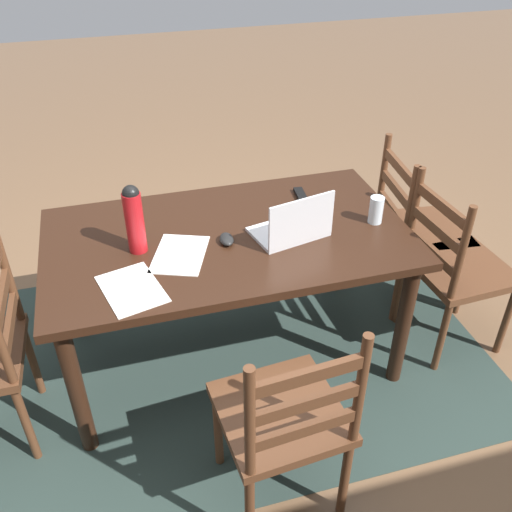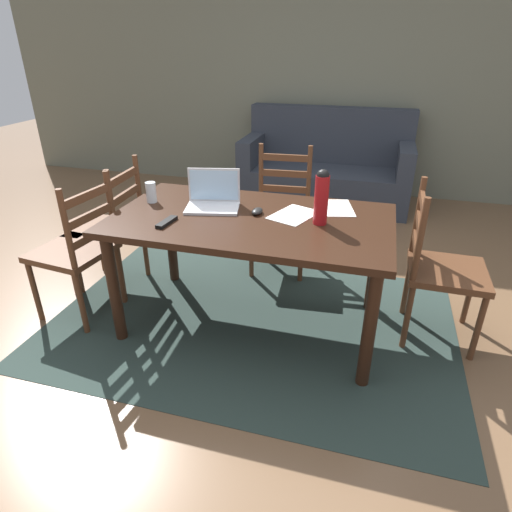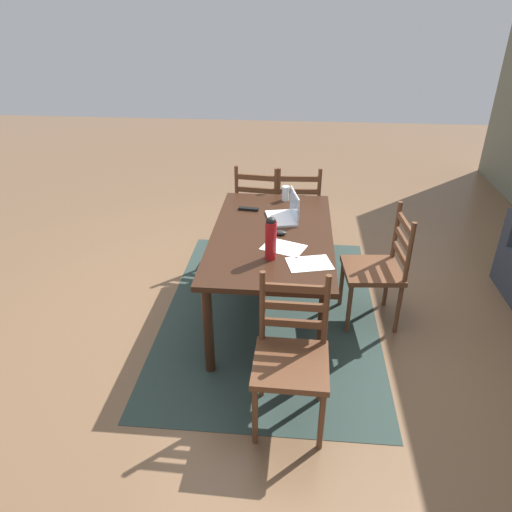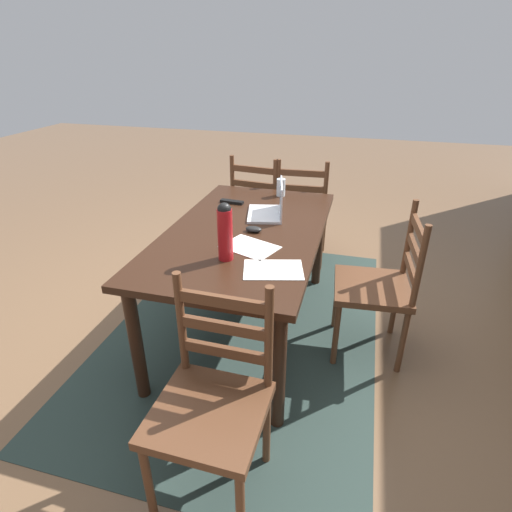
{
  "view_description": "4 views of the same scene",
  "coord_description": "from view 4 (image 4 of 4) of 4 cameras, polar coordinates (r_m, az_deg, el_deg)",
  "views": [
    {
      "loc": [
        0.45,
        2.07,
        2.1
      ],
      "look_at": [
        -0.11,
        0.06,
        0.64
      ],
      "focal_mm": 39.23,
      "sensor_mm": 36.0,
      "label": 1
    },
    {
      "loc": [
        0.67,
        -2.27,
        1.68
      ],
      "look_at": [
        0.0,
        0.09,
        0.44
      ],
      "focal_mm": 30.48,
      "sensor_mm": 36.0,
      "label": 2
    },
    {
      "loc": [
        3.29,
        0.17,
        2.34
      ],
      "look_at": [
        -0.07,
        -0.13,
        0.49
      ],
      "focal_mm": 33.43,
      "sensor_mm": 36.0,
      "label": 3
    },
    {
      "loc": [
        2.2,
        0.66,
        1.74
      ],
      "look_at": [
        -0.1,
        0.04,
        0.52
      ],
      "focal_mm": 28.63,
      "sensor_mm": 36.0,
      "label": 4
    }
  ],
  "objects": [
    {
      "name": "ground_plane",
      "position": [
        2.88,
        -1.37,
        -9.9
      ],
      "size": [
        14.0,
        14.0,
        0.0
      ],
      "primitive_type": "plane",
      "color": "brown"
    },
    {
      "name": "chair_far_head",
      "position": [
        2.55,
        16.82,
        -4.08
      ],
      "size": [
        0.47,
        0.47,
        0.95
      ],
      "color": "#56331E",
      "rests_on": "ground"
    },
    {
      "name": "chair_right_far",
      "position": [
        1.75,
        -6.14,
        -19.81
      ],
      "size": [
        0.45,
        0.45,
        0.95
      ],
      "color": "#56331E",
      "rests_on": "ground"
    },
    {
      "name": "computer_mouse",
      "position": [
        2.47,
        -0.34,
        3.78
      ],
      "size": [
        0.07,
        0.1,
        0.03
      ],
      "primitive_type": "ellipsoid",
      "rotation": [
        0.0,
        0.0,
        -0.06
      ],
      "color": "black",
      "rests_on": "dining_table"
    },
    {
      "name": "area_rug",
      "position": [
        2.88,
        -1.37,
        -9.85
      ],
      "size": [
        2.58,
        1.74,
        0.01
      ],
      "primitive_type": "cube",
      "color": "#283833",
      "rests_on": "ground"
    },
    {
      "name": "tv_remote",
      "position": [
        2.95,
        -3.39,
        7.57
      ],
      "size": [
        0.06,
        0.17,
        0.02
      ],
      "primitive_type": "cube",
      "rotation": [
        0.0,
        0.0,
        3.04
      ],
      "color": "black",
      "rests_on": "dining_table"
    },
    {
      "name": "chair_left_near",
      "position": [
        3.64,
        0.58,
        6.69
      ],
      "size": [
        0.49,
        0.49,
        0.95
      ],
      "color": "#56331E",
      "rests_on": "ground"
    },
    {
      "name": "water_bottle",
      "position": [
        2.09,
        -4.35,
        3.55
      ],
      "size": [
        0.08,
        0.08,
        0.31
      ],
      "color": "#A81419",
      "rests_on": "dining_table"
    },
    {
      "name": "chair_left_far",
      "position": [
        3.58,
        6.45,
        6.1
      ],
      "size": [
        0.46,
        0.46,
        0.95
      ],
      "color": "#56331E",
      "rests_on": "ground"
    },
    {
      "name": "dining_table",
      "position": [
        2.54,
        -1.53,
        1.9
      ],
      "size": [
        1.63,
        0.92,
        0.74
      ],
      "color": "black",
      "rests_on": "ground"
    },
    {
      "name": "paper_stack_right",
      "position": [
        2.05,
        2.42,
        -1.92
      ],
      "size": [
        0.28,
        0.34,
        0.0
      ],
      "primitive_type": "cube",
      "rotation": [
        0.0,
        0.0,
        0.25
      ],
      "color": "white",
      "rests_on": "dining_table"
    },
    {
      "name": "drinking_glass",
      "position": [
        3.09,
        3.5,
        9.54
      ],
      "size": [
        0.07,
        0.07,
        0.13
      ],
      "primitive_type": "cylinder",
      "color": "silver",
      "rests_on": "dining_table"
    },
    {
      "name": "paper_stack_left",
      "position": [
        2.28,
        -0.85,
        1.26
      ],
      "size": [
        0.3,
        0.35,
        0.0
      ],
      "primitive_type": "cube",
      "rotation": [
        0.0,
        0.0,
        -0.37
      ],
      "color": "white",
      "rests_on": "dining_table"
    },
    {
      "name": "laptop",
      "position": [
        2.71,
        2.23,
        6.86
      ],
      "size": [
        0.36,
        0.29,
        0.23
      ],
      "color": "silver",
      "rests_on": "dining_table"
    }
  ]
}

